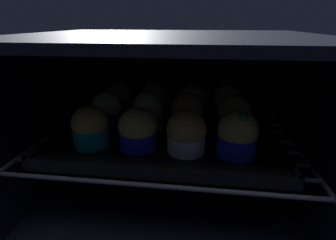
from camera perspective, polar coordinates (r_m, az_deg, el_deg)
name	(u,v)px	position (r cm, az deg, el deg)	size (l,w,h in cm)	color
oven_cavity	(170,115)	(59.94, 0.54, 1.16)	(59.00, 47.00, 37.00)	black
oven_rack	(168,135)	(57.36, 0.03, -3.49)	(54.80, 42.00, 0.80)	#444756
baking_tray	(168,131)	(56.73, 0.00, -2.60)	(45.24, 36.02, 2.20)	black
muffin_row0_col0	(91,128)	(50.46, -17.13, -1.69)	(7.00, 7.00, 7.91)	#0C8C84
muffin_row0_col1	(138,130)	(47.62, -6.88, -2.27)	(7.23, 7.23, 7.93)	#1928B7
muffin_row0_col2	(186,133)	(45.99, 4.13, -2.94)	(7.34, 7.34, 8.02)	silver
muffin_row0_col3	(237,135)	(46.37, 15.45, -3.26)	(7.13, 7.13, 8.50)	#1928B7
muffin_row1_col0	(108,111)	(58.61, -13.50, 2.06)	(6.96, 6.96, 8.18)	#1928B7
muffin_row1_col1	(148,111)	(56.06, -4.54, 1.95)	(6.96, 6.96, 8.37)	silver
muffin_row1_col2	(187,114)	(54.55, 4.43, 1.32)	(7.12, 7.12, 8.44)	red
muffin_row1_col3	(234,115)	(55.24, 14.65, 1.01)	(7.02, 7.02, 8.45)	#7A238C
muffin_row2_col0	(119,99)	(66.55, -11.00, 4.69)	(7.18, 7.18, 8.75)	red
muffin_row2_col1	(154,100)	(64.09, -3.18, 4.55)	(6.96, 6.96, 9.07)	#7A238C
muffin_row2_col2	(192,103)	(63.31, 5.43, 3.96)	(7.12, 7.12, 8.48)	#7A238C
muffin_row2_col3	(227,103)	(63.66, 13.27, 3.81)	(7.31, 7.31, 8.41)	#1928B7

